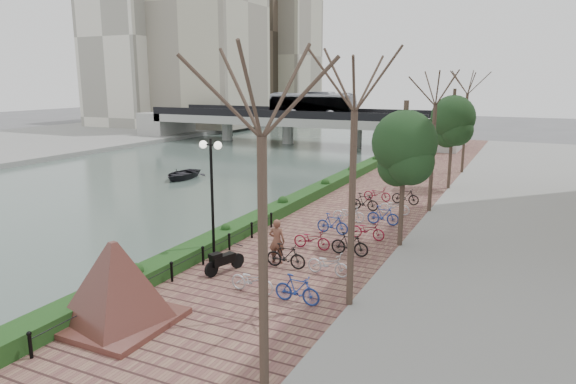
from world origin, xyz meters
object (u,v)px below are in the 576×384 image
Objects in this scene: boat at (182,174)px; pedestrian at (277,241)px; motorcycle at (225,260)px; granite_monument at (116,283)px; lamppost at (211,174)px.

pedestrian is at bearing -46.71° from boat.
motorcycle is at bearing -52.44° from boat.
granite_monument reaches higher than boat.
motorcycle is 2.33m from pedestrian.
lamppost is 3.80m from pedestrian.
motorcycle is (0.61, 5.09, -0.83)m from granite_monument.
granite_monument is at bearing -84.40° from lamppost.
motorcycle is at bearing 44.70° from pedestrian.
granite_monument is 0.97× the size of lamppost.
pedestrian reaches higher than boat.
motorcycle is at bearing 83.15° from granite_monument.
lamppost is (-0.60, 6.16, 2.30)m from granite_monument.
motorcycle is (1.21, -1.06, -3.13)m from lamppost.
lamppost reaches higher than motorcycle.
granite_monument is at bearing -79.27° from motorcycle.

